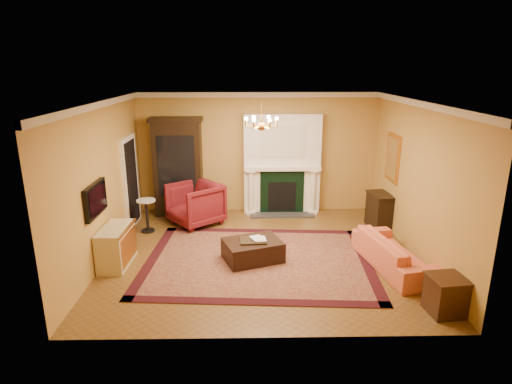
{
  "coord_description": "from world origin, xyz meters",
  "views": [
    {
      "loc": [
        -0.25,
        -7.85,
        3.63
      ],
      "look_at": [
        -0.09,
        0.3,
        1.2
      ],
      "focal_mm": 30.0,
      "sensor_mm": 36.0,
      "label": 1
    }
  ],
  "objects_px": {
    "coral_sofa": "(395,248)",
    "leather_ottoman": "(253,250)",
    "pedestal_table": "(147,213)",
    "console_table": "(379,211)",
    "end_table": "(445,296)",
    "china_cabinet": "(178,169)",
    "wingback_armchair": "(195,202)",
    "commode": "(116,246)"
  },
  "relations": [
    {
      "from": "china_cabinet",
      "to": "leather_ottoman",
      "type": "bearing_deg",
      "value": -57.18
    },
    {
      "from": "pedestal_table",
      "to": "leather_ottoman",
      "type": "height_order",
      "value": "pedestal_table"
    },
    {
      "from": "commode",
      "to": "coral_sofa",
      "type": "xyz_separation_m",
      "value": [
        5.18,
        -0.22,
        0.03
      ]
    },
    {
      "from": "china_cabinet",
      "to": "coral_sofa",
      "type": "distance_m",
      "value": 5.47
    },
    {
      "from": "pedestal_table",
      "to": "china_cabinet",
      "type": "bearing_deg",
      "value": 66.2
    },
    {
      "from": "wingback_armchair",
      "to": "console_table",
      "type": "height_order",
      "value": "wingback_armchair"
    },
    {
      "from": "coral_sofa",
      "to": "pedestal_table",
      "type": "bearing_deg",
      "value": 58.66
    },
    {
      "from": "china_cabinet",
      "to": "coral_sofa",
      "type": "relative_size",
      "value": 1.15
    },
    {
      "from": "end_table",
      "to": "leather_ottoman",
      "type": "relative_size",
      "value": 0.54
    },
    {
      "from": "china_cabinet",
      "to": "pedestal_table",
      "type": "xyz_separation_m",
      "value": [
        -0.55,
        -1.25,
        -0.72
      ]
    },
    {
      "from": "china_cabinet",
      "to": "console_table",
      "type": "height_order",
      "value": "china_cabinet"
    },
    {
      "from": "commode",
      "to": "end_table",
      "type": "bearing_deg",
      "value": -16.24
    },
    {
      "from": "pedestal_table",
      "to": "console_table",
      "type": "relative_size",
      "value": 0.96
    },
    {
      "from": "china_cabinet",
      "to": "pedestal_table",
      "type": "bearing_deg",
      "value": -113.97
    },
    {
      "from": "china_cabinet",
      "to": "console_table",
      "type": "xyz_separation_m",
      "value": [
        4.76,
        -1.07,
        -0.77
      ]
    },
    {
      "from": "coral_sofa",
      "to": "leather_ottoman",
      "type": "distance_m",
      "value": 2.65
    },
    {
      "from": "wingback_armchair",
      "to": "coral_sofa",
      "type": "xyz_separation_m",
      "value": [
        3.94,
        -2.35,
        -0.15
      ]
    },
    {
      "from": "commode",
      "to": "leather_ottoman",
      "type": "xyz_separation_m",
      "value": [
        2.56,
        0.12,
        -0.16
      ]
    },
    {
      "from": "end_table",
      "to": "console_table",
      "type": "xyz_separation_m",
      "value": [
        0.06,
        3.59,
        0.11
      ]
    },
    {
      "from": "coral_sofa",
      "to": "console_table",
      "type": "height_order",
      "value": "coral_sofa"
    },
    {
      "from": "coral_sofa",
      "to": "leather_ottoman",
      "type": "xyz_separation_m",
      "value": [
        -2.62,
        0.34,
        -0.18
      ]
    },
    {
      "from": "leather_ottoman",
      "to": "end_table",
      "type": "bearing_deg",
      "value": -53.07
    },
    {
      "from": "pedestal_table",
      "to": "console_table",
      "type": "distance_m",
      "value": 5.31
    },
    {
      "from": "wingback_armchair",
      "to": "leather_ottoman",
      "type": "bearing_deg",
      "value": -5.89
    },
    {
      "from": "coral_sofa",
      "to": "leather_ottoman",
      "type": "height_order",
      "value": "coral_sofa"
    },
    {
      "from": "china_cabinet",
      "to": "coral_sofa",
      "type": "xyz_separation_m",
      "value": [
        4.43,
        -3.12,
        -0.77
      ]
    },
    {
      "from": "wingback_armchair",
      "to": "coral_sofa",
      "type": "height_order",
      "value": "wingback_armchair"
    },
    {
      "from": "coral_sofa",
      "to": "leather_ottoman",
      "type": "bearing_deg",
      "value": 72.01
    },
    {
      "from": "wingback_armchair",
      "to": "pedestal_table",
      "type": "bearing_deg",
      "value": -104.47
    },
    {
      "from": "china_cabinet",
      "to": "coral_sofa",
      "type": "bearing_deg",
      "value": -35.37
    },
    {
      "from": "pedestal_table",
      "to": "coral_sofa",
      "type": "height_order",
      "value": "coral_sofa"
    },
    {
      "from": "wingback_armchair",
      "to": "china_cabinet",
      "type": "bearing_deg",
      "value": 172.97
    },
    {
      "from": "coral_sofa",
      "to": "end_table",
      "type": "bearing_deg",
      "value": 179.27
    },
    {
      "from": "end_table",
      "to": "console_table",
      "type": "relative_size",
      "value": 0.73
    },
    {
      "from": "pedestal_table",
      "to": "coral_sofa",
      "type": "bearing_deg",
      "value": -20.68
    },
    {
      "from": "pedestal_table",
      "to": "commode",
      "type": "xyz_separation_m",
      "value": [
        -0.2,
        -1.66,
        -0.07
      ]
    },
    {
      "from": "china_cabinet",
      "to": "console_table",
      "type": "distance_m",
      "value": 4.94
    },
    {
      "from": "pedestal_table",
      "to": "leather_ottoman",
      "type": "bearing_deg",
      "value": -33.17
    },
    {
      "from": "commode",
      "to": "console_table",
      "type": "height_order",
      "value": "console_table"
    },
    {
      "from": "china_cabinet",
      "to": "leather_ottoman",
      "type": "xyz_separation_m",
      "value": [
        1.81,
        -2.79,
        -0.95
      ]
    },
    {
      "from": "china_cabinet",
      "to": "leather_ottoman",
      "type": "height_order",
      "value": "china_cabinet"
    },
    {
      "from": "commode",
      "to": "leather_ottoman",
      "type": "height_order",
      "value": "commode"
    }
  ]
}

